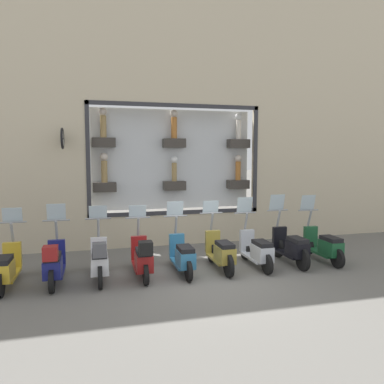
# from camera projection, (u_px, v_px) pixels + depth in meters

# --- Properties ---
(ground_plane) EXTENTS (120.00, 120.00, 0.00)m
(ground_plane) POSITION_uv_depth(u_px,v_px,m) (210.00, 280.00, 8.28)
(ground_plane) COLOR #66635E
(building_facade) EXTENTS (1.21, 36.00, 10.77)m
(building_facade) POSITION_uv_depth(u_px,v_px,m) (175.00, 64.00, 11.22)
(building_facade) COLOR beige
(building_facade) RESTS_ON ground_plane
(scooter_green_0) EXTENTS (1.80, 0.61, 1.66)m
(scooter_green_0) POSITION_uv_depth(u_px,v_px,m) (324.00, 246.00, 9.66)
(scooter_green_0) COLOR black
(scooter_green_0) RESTS_ON ground_plane
(scooter_black_1) EXTENTS (1.81, 0.61, 1.70)m
(scooter_black_1) POSITION_uv_depth(u_px,v_px,m) (291.00, 247.00, 9.42)
(scooter_black_1) COLOR black
(scooter_black_1) RESTS_ON ground_plane
(scooter_silver_2) EXTENTS (1.79, 0.60, 1.66)m
(scooter_silver_2) POSITION_uv_depth(u_px,v_px,m) (257.00, 250.00, 9.18)
(scooter_silver_2) COLOR black
(scooter_silver_2) RESTS_ON ground_plane
(scooter_olive_3) EXTENTS (1.81, 0.60, 1.59)m
(scooter_olive_3) POSITION_uv_depth(u_px,v_px,m) (221.00, 252.00, 8.95)
(scooter_olive_3) COLOR black
(scooter_olive_3) RESTS_ON ground_plane
(scooter_teal_4) EXTENTS (1.79, 0.60, 1.61)m
(scooter_teal_4) POSITION_uv_depth(u_px,v_px,m) (183.00, 256.00, 8.70)
(scooter_teal_4) COLOR black
(scooter_teal_4) RESTS_ON ground_plane
(scooter_red_5) EXTENTS (1.79, 0.60, 1.54)m
(scooter_red_5) POSITION_uv_depth(u_px,v_px,m) (143.00, 258.00, 8.40)
(scooter_red_5) COLOR black
(scooter_red_5) RESTS_ON ground_plane
(scooter_white_6) EXTENTS (1.80, 0.61, 1.56)m
(scooter_white_6) POSITION_uv_depth(u_px,v_px,m) (99.00, 260.00, 8.16)
(scooter_white_6) COLOR black
(scooter_white_6) RESTS_ON ground_plane
(scooter_navy_7) EXTENTS (1.80, 0.61, 1.64)m
(scooter_navy_7) POSITION_uv_depth(u_px,v_px,m) (54.00, 263.00, 7.93)
(scooter_navy_7) COLOR black
(scooter_navy_7) RESTS_ON ground_plane
(scooter_yellow_8) EXTENTS (1.80, 0.61, 1.58)m
(scooter_yellow_8) POSITION_uv_depth(u_px,v_px,m) (6.00, 268.00, 7.75)
(scooter_yellow_8) COLOR black
(scooter_yellow_8) RESTS_ON ground_plane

